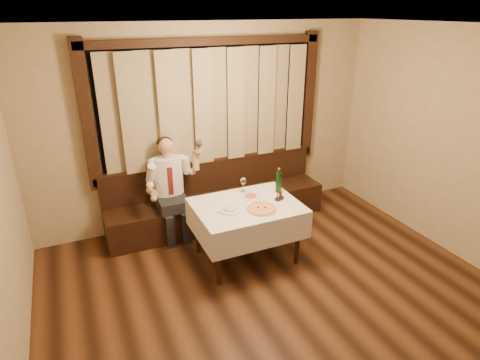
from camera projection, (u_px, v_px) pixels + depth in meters
name	position (u px, v px, depth m)	size (l,w,h in m)	color
room	(278.00, 167.00, 3.95)	(5.01, 6.01, 2.81)	black
banquette	(217.00, 203.00, 5.89)	(3.20, 0.61, 0.94)	black
dining_table	(247.00, 212.00, 4.90)	(1.27, 0.97, 0.76)	black
pizza	(262.00, 209.00, 4.72)	(0.36, 0.36, 0.04)	white
pasta_red	(251.00, 195.00, 5.03)	(0.24, 0.24, 0.08)	white
pasta_cream	(230.00, 207.00, 4.70)	(0.28, 0.28, 0.09)	white
green_bottle	(279.00, 182.00, 5.14)	(0.07, 0.07, 0.33)	#0F4715
table_wine_glass	(243.00, 182.00, 5.12)	(0.08, 0.08, 0.20)	white
cruet_caddy	(279.00, 197.00, 4.95)	(0.13, 0.10, 0.12)	black
seated_man	(170.00, 181.00, 5.35)	(0.77, 0.57, 1.41)	black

